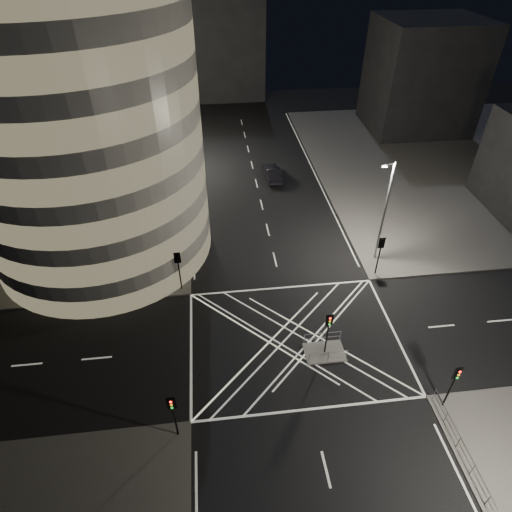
{
  "coord_description": "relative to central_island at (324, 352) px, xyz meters",
  "views": [
    {
      "loc": [
        -5.56,
        -21.38,
        25.85
      ],
      "look_at": [
        -2.19,
        7.02,
        3.0
      ],
      "focal_mm": 30.0,
      "sensor_mm": 36.0,
      "label": 1
    }
  ],
  "objects": [
    {
      "name": "ground",
      "position": [
        -2.0,
        1.5,
        -0.07
      ],
      "size": [
        120.0,
        120.0,
        0.0
      ],
      "primitive_type": "plane",
      "color": "black",
      "rests_on": "ground"
    },
    {
      "name": "sidewalk_far_left",
      "position": [
        -31.0,
        28.5,
        0.0
      ],
      "size": [
        42.0,
        42.0,
        0.15
      ],
      "primitive_type": "cube",
      "color": "#585552",
      "rests_on": "ground"
    },
    {
      "name": "sidewalk_far_right",
      "position": [
        27.0,
        28.5,
        0.0
      ],
      "size": [
        42.0,
        42.0,
        0.15
      ],
      "primitive_type": "cube",
      "color": "#585552",
      "rests_on": "ground"
    },
    {
      "name": "central_island",
      "position": [
        0.0,
        0.0,
        0.0
      ],
      "size": [
        3.0,
        2.0,
        0.15
      ],
      "primitive_type": "cube",
      "color": "slate",
      "rests_on": "ground"
    },
    {
      "name": "office_tower_curved",
      "position": [
        -22.74,
        20.24,
        12.58
      ],
      "size": [
        30.0,
        29.0,
        27.2
      ],
      "color": "gray",
      "rests_on": "sidewalk_far_left"
    },
    {
      "name": "office_block_rear",
      "position": [
        -24.0,
        43.5,
        11.07
      ],
      "size": [
        24.0,
        16.0,
        22.0
      ],
      "primitive_type": "cube",
      "color": "gray",
      "rests_on": "sidewalk_far_left"
    },
    {
      "name": "building_right_far",
      "position": [
        24.0,
        41.5,
        7.58
      ],
      "size": [
        14.0,
        12.0,
        15.0
      ],
      "primitive_type": "cube",
      "color": "black",
      "rests_on": "sidewalk_far_right"
    },
    {
      "name": "building_far_end",
      "position": [
        -6.0,
        59.5,
        8.93
      ],
      "size": [
        18.0,
        8.0,
        18.0
      ],
      "primitive_type": "cube",
      "color": "black",
      "rests_on": "ground"
    },
    {
      "name": "tree_a",
      "position": [
        -12.5,
        10.5,
        4.6
      ],
      "size": [
        4.53,
        4.53,
        7.14
      ],
      "color": "black",
      "rests_on": "sidewalk_far_left"
    },
    {
      "name": "tree_b",
      "position": [
        -12.5,
        16.5,
        4.5
      ],
      "size": [
        5.1,
        5.1,
        7.36
      ],
      "color": "black",
      "rests_on": "sidewalk_far_left"
    },
    {
      "name": "tree_c",
      "position": [
        -12.5,
        22.5,
        4.26
      ],
      "size": [
        4.64,
        4.64,
        6.86
      ],
      "color": "black",
      "rests_on": "sidewalk_far_left"
    },
    {
      "name": "tree_d",
      "position": [
        -12.5,
        28.5,
        5.43
      ],
      "size": [
        5.15,
        5.15,
        8.33
      ],
      "color": "black",
      "rests_on": "sidewalk_far_left"
    },
    {
      "name": "tree_e",
      "position": [
        -12.5,
        34.5,
        4.32
      ],
      "size": [
        3.64,
        3.64,
        6.35
      ],
      "color": "black",
      "rests_on": "sidewalk_far_left"
    },
    {
      "name": "traffic_signal_fl",
      "position": [
        -10.8,
        8.3,
        2.84
      ],
      "size": [
        0.55,
        0.22,
        4.0
      ],
      "color": "black",
      "rests_on": "sidewalk_far_left"
    },
    {
      "name": "traffic_signal_nl",
      "position": [
        -10.8,
        -5.3,
        2.84
      ],
      "size": [
        0.55,
        0.22,
        4.0
      ],
      "color": "black",
      "rests_on": "sidewalk_near_left"
    },
    {
      "name": "traffic_signal_fr",
      "position": [
        6.8,
        8.3,
        2.84
      ],
      "size": [
        0.55,
        0.22,
        4.0
      ],
      "color": "black",
      "rests_on": "sidewalk_far_right"
    },
    {
      "name": "traffic_signal_nr",
      "position": [
        6.8,
        -5.3,
        2.84
      ],
      "size": [
        0.55,
        0.22,
        4.0
      ],
      "color": "black",
      "rests_on": "sidewalk_near_right"
    },
    {
      "name": "traffic_signal_island",
      "position": [
        0.0,
        0.0,
        2.84
      ],
      "size": [
        0.55,
        0.22,
        4.0
      ],
      "color": "black",
      "rests_on": "central_island"
    },
    {
      "name": "street_lamp_left_near",
      "position": [
        -11.44,
        13.5,
        5.47
      ],
      "size": [
        1.25,
        0.25,
        10.0
      ],
      "color": "slate",
      "rests_on": "sidewalk_far_left"
    },
    {
      "name": "street_lamp_left_far",
      "position": [
        -11.44,
        31.5,
        5.47
      ],
      "size": [
        1.25,
        0.25,
        10.0
      ],
      "color": "slate",
      "rests_on": "sidewalk_far_left"
    },
    {
      "name": "street_lamp_right_far",
      "position": [
        7.44,
        10.5,
        5.47
      ],
      "size": [
        1.25,
        0.25,
        10.0
      ],
      "color": "slate",
      "rests_on": "sidewalk_far_right"
    },
    {
      "name": "railing_near_right",
      "position": [
        6.3,
        -10.65,
        0.62
      ],
      "size": [
        0.06,
        11.7,
        1.1
      ],
      "primitive_type": "cube",
      "color": "slate",
      "rests_on": "sidewalk_near_right"
    },
    {
      "name": "railing_island_south",
      "position": [
        0.0,
        -0.9,
        0.62
      ],
      "size": [
        2.8,
        0.06,
        1.1
      ],
      "primitive_type": "cube",
      "color": "slate",
      "rests_on": "central_island"
    },
    {
      "name": "railing_island_north",
      "position": [
        0.0,
        0.9,
        0.62
      ],
      "size": [
        2.8,
        0.06,
        1.1
      ],
      "primitive_type": "cube",
      "color": "slate",
      "rests_on": "central_island"
    },
    {
      "name": "sedan",
      "position": [
        0.07,
        27.37,
        0.74
      ],
      "size": [
        2.03,
        5.04,
        1.63
      ],
      "primitive_type": "imported",
      "rotation": [
        0.0,
        0.0,
        3.2
      ],
      "color": "black",
      "rests_on": "ground"
    }
  ]
}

